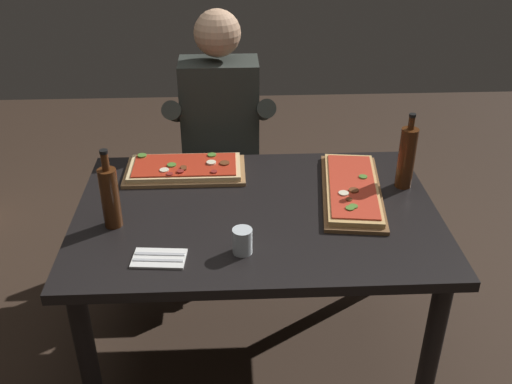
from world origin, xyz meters
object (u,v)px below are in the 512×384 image
pizza_rectangular_left (352,189)px  oil_bottle_amber (110,196)px  pizza_rectangular_front (185,169)px  seated_diner (220,132)px  diner_chair (222,167)px  tumbler_near_camera (242,242)px  dining_table (257,230)px  wine_bottle_dark (407,157)px

pizza_rectangular_left → oil_bottle_amber: bearing=-168.3°
pizza_rectangular_front → seated_diner: (0.15, 0.42, -0.02)m
pizza_rectangular_front → diner_chair: diner_chair is taller
tumbler_near_camera → diner_chair: bearing=94.2°
dining_table → tumbler_near_camera: tumbler_near_camera is taller
oil_bottle_amber → diner_chair: 1.08m
wine_bottle_dark → oil_bottle_amber: 1.18m
pizza_rectangular_front → oil_bottle_amber: size_ratio=1.67×
oil_bottle_amber → pizza_rectangular_left: bearing=11.7°
pizza_rectangular_front → pizza_rectangular_left: bearing=-16.8°
oil_bottle_amber → diner_chair: size_ratio=0.35×
dining_table → pizza_rectangular_front: size_ratio=2.72×
dining_table → pizza_rectangular_left: pizza_rectangular_left is taller
pizza_rectangular_front → oil_bottle_amber: bearing=-121.2°
oil_bottle_amber → seated_diner: bearing=64.5°
wine_bottle_dark → tumbler_near_camera: (-0.68, -0.44, -0.09)m
dining_table → tumbler_near_camera: 0.31m
pizza_rectangular_front → seated_diner: size_ratio=0.39×
diner_chair → seated_diner: bearing=-90.0°
oil_bottle_amber → seated_diner: seated_diner is taller
oil_bottle_amber → seated_diner: 0.91m
oil_bottle_amber → dining_table: bearing=8.8°
pizza_rectangular_front → pizza_rectangular_left: 0.72m
dining_table → oil_bottle_amber: oil_bottle_amber is taller
pizza_rectangular_left → dining_table: bearing=-164.5°
wine_bottle_dark → tumbler_near_camera: size_ratio=3.47×
diner_chair → seated_diner: seated_diner is taller
dining_table → tumbler_near_camera: size_ratio=15.15×
pizza_rectangular_front → pizza_rectangular_left: (0.69, -0.21, -0.00)m
tumbler_near_camera → diner_chair: 1.17m
pizza_rectangular_front → seated_diner: bearing=70.5°
oil_bottle_amber → tumbler_near_camera: 0.52m
tumbler_near_camera → seated_diner: seated_diner is taller
dining_table → wine_bottle_dark: 0.68m
pizza_rectangular_left → wine_bottle_dark: bearing=13.0°
pizza_rectangular_left → tumbler_near_camera: (-0.45, -0.38, 0.02)m
pizza_rectangular_left → oil_bottle_amber: (-0.93, -0.19, 0.10)m
pizza_rectangular_front → oil_bottle_amber: 0.48m
pizza_rectangular_left → tumbler_near_camera: tumbler_near_camera is taller
pizza_rectangular_left → pizza_rectangular_front: bearing=163.2°
dining_table → seated_diner: 0.76m
pizza_rectangular_left → wine_bottle_dark: wine_bottle_dark is taller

